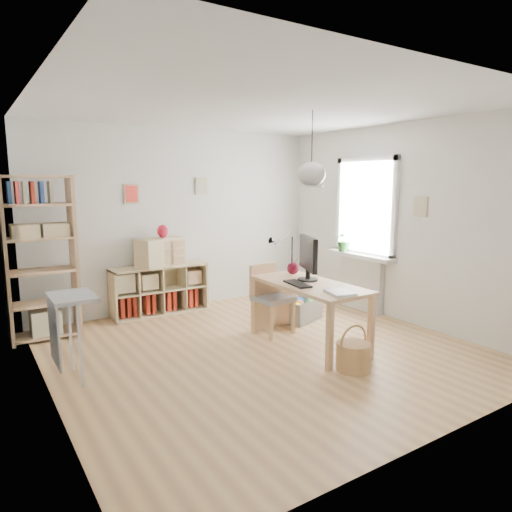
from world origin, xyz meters
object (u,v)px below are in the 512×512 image
desk (309,291)px  storage_chest (295,305)px  tall_bookshelf (40,252)px  cube_shelf (157,293)px  chair (270,294)px  monitor (308,256)px  drawer_chest (160,252)px

desk → storage_chest: 1.11m
desk → tall_bookshelf: size_ratio=0.75×
cube_shelf → chair: (0.90, -1.60, 0.20)m
tall_bookshelf → monitor: bearing=-34.4°
cube_shelf → chair: size_ratio=1.60×
tall_bookshelf → cube_shelf: bearing=10.2°
chair → desk: bearing=-84.8°
chair → storage_chest: 0.73m
cube_shelf → chair: 1.85m
chair → monitor: bearing=-73.9°
storage_chest → tall_bookshelf: bearing=141.7°
drawer_chest → desk: bearing=-86.6°
monitor → drawer_chest: (-1.05, 2.06, -0.13)m
cube_shelf → monitor: 2.49m
chair → drawer_chest: 1.83m
monitor → chair: bearing=135.6°
tall_bookshelf → monitor: tall_bookshelf is taller
cube_shelf → drawer_chest: drawer_chest is taller
storage_chest → monitor: (-0.42, -0.76, 0.84)m
desk → chair: chair is taller
chair → monitor: 0.77m
cube_shelf → storage_chest: bearing=-41.5°
storage_chest → drawer_chest: 2.09m
tall_bookshelf → monitor: 3.23m
desk → monitor: size_ratio=2.60×
cube_shelf → desk: bearing=-65.4°
desk → cube_shelf: bearing=114.6°
desk → drawer_chest: drawer_chest is taller
tall_bookshelf → chair: size_ratio=2.28×
chair → storage_chest: size_ratio=1.05×
tall_bookshelf → storage_chest: 3.38m
tall_bookshelf → drawer_chest: (1.61, 0.24, -0.17)m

